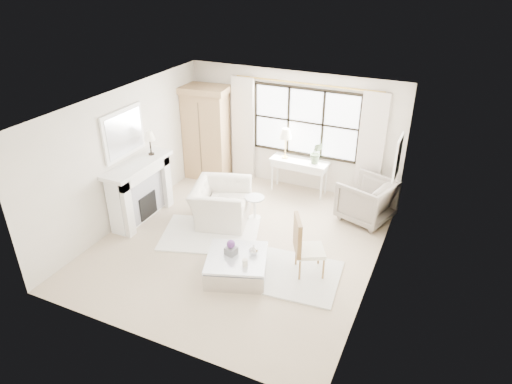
% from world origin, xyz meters
% --- Properties ---
extents(floor, '(5.50, 5.50, 0.00)m').
position_xyz_m(floor, '(0.00, 0.00, 0.00)').
color(floor, '#C5AE92').
rests_on(floor, ground).
extents(ceiling, '(5.50, 5.50, 0.00)m').
position_xyz_m(ceiling, '(0.00, 0.00, 2.70)').
color(ceiling, silver).
rests_on(ceiling, ground).
extents(wall_back, '(5.00, 0.00, 5.00)m').
position_xyz_m(wall_back, '(0.00, 2.75, 1.35)').
color(wall_back, silver).
rests_on(wall_back, ground).
extents(wall_front, '(5.00, 0.00, 5.00)m').
position_xyz_m(wall_front, '(0.00, -2.75, 1.35)').
color(wall_front, beige).
rests_on(wall_front, ground).
extents(wall_left, '(0.00, 5.50, 5.50)m').
position_xyz_m(wall_left, '(-2.50, 0.00, 1.35)').
color(wall_left, beige).
rests_on(wall_left, ground).
extents(wall_right, '(0.00, 5.50, 5.50)m').
position_xyz_m(wall_right, '(2.50, 0.00, 1.35)').
color(wall_right, white).
rests_on(wall_right, ground).
extents(window_pane, '(2.40, 0.02, 1.50)m').
position_xyz_m(window_pane, '(0.30, 2.73, 1.60)').
color(window_pane, white).
rests_on(window_pane, wall_back).
extents(window_frame, '(2.50, 0.04, 1.50)m').
position_xyz_m(window_frame, '(0.30, 2.72, 1.60)').
color(window_frame, black).
rests_on(window_frame, wall_back).
extents(curtain_rod, '(3.30, 0.04, 0.04)m').
position_xyz_m(curtain_rod, '(0.30, 2.67, 2.47)').
color(curtain_rod, '#B08B3D').
rests_on(curtain_rod, wall_back).
extents(curtain_left, '(0.55, 0.10, 2.47)m').
position_xyz_m(curtain_left, '(-1.20, 2.65, 1.24)').
color(curtain_left, beige).
rests_on(curtain_left, ground).
extents(curtain_right, '(0.55, 0.10, 2.47)m').
position_xyz_m(curtain_right, '(1.80, 2.65, 1.24)').
color(curtain_right, beige).
rests_on(curtain_right, ground).
extents(fireplace, '(0.58, 1.66, 1.26)m').
position_xyz_m(fireplace, '(-2.27, 0.00, 0.65)').
color(fireplace, white).
rests_on(fireplace, ground).
extents(mirror_frame, '(0.05, 1.15, 0.95)m').
position_xyz_m(mirror_frame, '(-2.47, 0.00, 1.84)').
color(mirror_frame, white).
rests_on(mirror_frame, wall_left).
extents(mirror_glass, '(0.02, 1.00, 0.80)m').
position_xyz_m(mirror_glass, '(-2.44, 0.00, 1.84)').
color(mirror_glass, silver).
rests_on(mirror_glass, wall_left).
extents(art_frame, '(0.04, 0.62, 0.82)m').
position_xyz_m(art_frame, '(2.47, 1.70, 1.55)').
color(art_frame, white).
rests_on(art_frame, wall_right).
extents(art_canvas, '(0.01, 0.52, 0.72)m').
position_xyz_m(art_canvas, '(2.45, 1.70, 1.55)').
color(art_canvas, beige).
rests_on(art_canvas, wall_right).
extents(mantel_lamp, '(0.22, 0.22, 0.51)m').
position_xyz_m(mantel_lamp, '(-2.22, 0.45, 1.65)').
color(mantel_lamp, black).
rests_on(mantel_lamp, fireplace).
extents(armoire, '(1.19, 0.82, 2.24)m').
position_xyz_m(armoire, '(-2.02, 2.33, 1.14)').
color(armoire, tan).
rests_on(armoire, floor).
extents(console_table, '(1.31, 0.49, 0.80)m').
position_xyz_m(console_table, '(0.30, 2.44, 0.40)').
color(console_table, white).
rests_on(console_table, floor).
extents(console_lamp, '(0.28, 0.28, 0.69)m').
position_xyz_m(console_lamp, '(-0.05, 2.44, 1.36)').
color(console_lamp, '#C09342').
rests_on(console_lamp, console_table).
extents(orchid_plant, '(0.31, 0.27, 0.50)m').
position_xyz_m(orchid_plant, '(0.69, 2.42, 1.05)').
color(orchid_plant, '#526745').
rests_on(orchid_plant, console_table).
extents(side_table, '(0.40, 0.40, 0.51)m').
position_xyz_m(side_table, '(-0.11, 0.94, 0.33)').
color(side_table, white).
rests_on(side_table, floor).
extents(rug_left, '(2.15, 1.80, 0.03)m').
position_xyz_m(rug_left, '(-0.64, -0.02, 0.02)').
color(rug_left, white).
rests_on(rug_left, floor).
extents(rug_right, '(1.84, 1.45, 0.03)m').
position_xyz_m(rug_right, '(1.20, -0.53, 0.02)').
color(rug_right, silver).
rests_on(rug_right, floor).
extents(club_armchair, '(1.37, 1.48, 0.80)m').
position_xyz_m(club_armchair, '(-0.71, 0.59, 0.40)').
color(club_armchair, beige).
rests_on(club_armchair, floor).
extents(wingback_chair, '(1.23, 1.21, 0.89)m').
position_xyz_m(wingback_chair, '(1.97, 1.88, 0.44)').
color(wingback_chair, gray).
rests_on(wingback_chair, floor).
extents(french_chair, '(0.65, 0.65, 1.08)m').
position_xyz_m(french_chair, '(1.48, -0.33, 0.31)').
color(french_chair, '#9B7341').
rests_on(french_chair, floor).
extents(coffee_table, '(1.28, 1.28, 0.38)m').
position_xyz_m(coffee_table, '(0.39, -0.89, 0.18)').
color(coffee_table, silver).
rests_on(coffee_table, floor).
extents(planter_box, '(0.22, 0.22, 0.13)m').
position_xyz_m(planter_box, '(0.28, -0.86, 0.45)').
color(planter_box, slate).
rests_on(planter_box, coffee_table).
extents(planter_flowers, '(0.14, 0.14, 0.14)m').
position_xyz_m(planter_flowers, '(0.28, -0.86, 0.58)').
color(planter_flowers, '#5E3079').
rests_on(planter_flowers, planter_box).
extents(pillar_candle, '(0.09, 0.09, 0.12)m').
position_xyz_m(pillar_candle, '(0.63, -1.06, 0.44)').
color(pillar_candle, silver).
rests_on(pillar_candle, coffee_table).
extents(coffee_vase, '(0.17, 0.17, 0.17)m').
position_xyz_m(coffee_vase, '(0.62, -0.70, 0.47)').
color(coffee_vase, white).
rests_on(coffee_vase, coffee_table).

